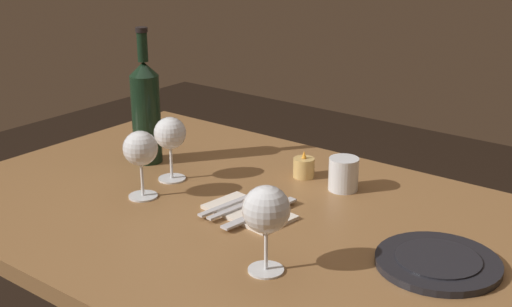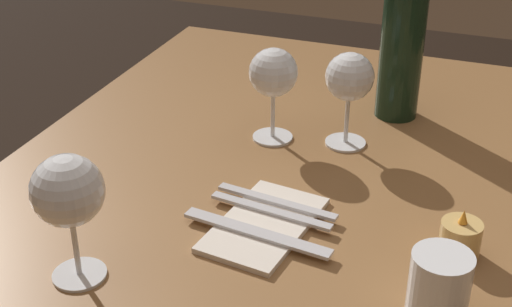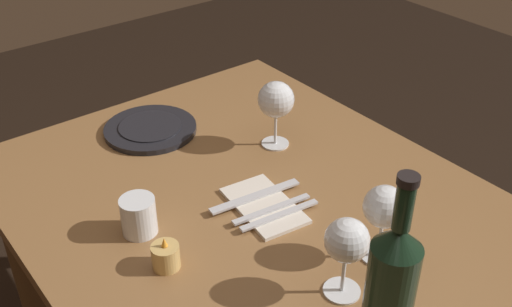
# 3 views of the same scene
# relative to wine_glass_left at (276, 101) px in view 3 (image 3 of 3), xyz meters

# --- Properties ---
(dining_table) EXTENTS (1.30, 0.90, 0.74)m
(dining_table) POSITION_rel_wine_glass_left_xyz_m (-0.24, 0.18, -0.21)
(dining_table) COLOR olive
(dining_table) RESTS_ON ground
(wine_glass_left) EXTENTS (0.09, 0.09, 0.16)m
(wine_glass_left) POSITION_rel_wine_glass_left_xyz_m (0.00, 0.00, 0.00)
(wine_glass_left) COLOR white
(wine_glass_left) RESTS_ON dining_table
(wine_glass_right) EXTENTS (0.08, 0.08, 0.16)m
(wine_glass_right) POSITION_rel_wine_glass_left_xyz_m (-0.45, 0.22, -0.00)
(wine_glass_right) COLOR white
(wine_glass_right) RESTS_ON dining_table
(wine_glass_centre) EXTENTS (0.08, 0.08, 0.16)m
(wine_glass_centre) POSITION_rel_wine_glass_left_xyz_m (-0.42, 0.10, -0.01)
(wine_glass_centre) COLOR white
(wine_glass_centre) RESTS_ON dining_table
(wine_bottle) EXTENTS (0.07, 0.07, 0.35)m
(wine_bottle) POSITION_rel_wine_glass_left_xyz_m (-0.58, 0.27, 0.02)
(wine_bottle) COLOR black
(wine_bottle) RESTS_ON dining_table
(water_tumbler) EXTENTS (0.07, 0.07, 0.08)m
(water_tumbler) POSITION_rel_wine_glass_left_xyz_m (-0.09, 0.41, -0.08)
(water_tumbler) COLOR white
(water_tumbler) RESTS_ON dining_table
(votive_candle) EXTENTS (0.05, 0.05, 0.07)m
(votive_candle) POSITION_rel_wine_glass_left_xyz_m (-0.20, 0.42, -0.09)
(votive_candle) COLOR #DBB266
(votive_candle) RESTS_ON dining_table
(dinner_plate) EXTENTS (0.23, 0.23, 0.02)m
(dinner_plate) POSITION_rel_wine_glass_left_xyz_m (0.24, 0.21, -0.11)
(dinner_plate) COLOR black
(dinner_plate) RESTS_ON dining_table
(folded_napkin) EXTENTS (0.20, 0.13, 0.01)m
(folded_napkin) POSITION_rel_wine_glass_left_xyz_m (-0.18, 0.17, -0.11)
(folded_napkin) COLOR silver
(folded_napkin) RESTS_ON dining_table
(fork_inner) EXTENTS (0.04, 0.18, 0.00)m
(fork_inner) POSITION_rel_wine_glass_left_xyz_m (-0.20, 0.17, -0.11)
(fork_inner) COLOR silver
(fork_inner) RESTS_ON folded_napkin
(fork_outer) EXTENTS (0.04, 0.18, 0.00)m
(fork_outer) POSITION_rel_wine_glass_left_xyz_m (-0.23, 0.17, -0.11)
(fork_outer) COLOR silver
(fork_outer) RESTS_ON folded_napkin
(table_knife) EXTENTS (0.05, 0.21, 0.00)m
(table_knife) POSITION_rel_wine_glass_left_xyz_m (-0.15, 0.17, -0.11)
(table_knife) COLOR silver
(table_knife) RESTS_ON folded_napkin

